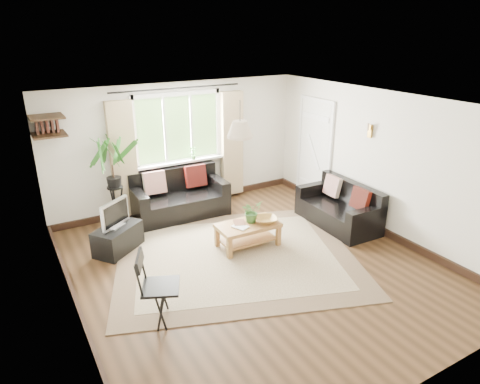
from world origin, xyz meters
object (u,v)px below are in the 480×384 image
coffee_table (248,235)px  tv_stand (118,239)px  folding_chair (161,288)px  palm_stand (114,183)px  sofa_back (180,195)px  sofa_right (338,206)px

coffee_table → tv_stand: tv_stand is taller
coffee_table → folding_chair: (-1.85, -1.09, 0.26)m
coffee_table → palm_stand: size_ratio=0.61×
sofa_back → tv_stand: size_ratio=2.23×
sofa_right → coffee_table: (-1.81, 0.10, -0.16)m
coffee_table → tv_stand: size_ratio=1.28×
sofa_right → tv_stand: size_ratio=1.99×
sofa_right → tv_stand: 3.80m
sofa_right → folding_chair: folding_chair is taller
sofa_back → palm_stand: (-1.14, 0.11, 0.41)m
palm_stand → folding_chair: size_ratio=1.78×
sofa_right → coffee_table: 1.82m
sofa_right → palm_stand: bearing=-117.5°
tv_stand → folding_chair: size_ratio=0.84×
sofa_back → folding_chair: folding_chair is taller
sofa_back → coffee_table: bearing=-72.6°
palm_stand → folding_chair: (-0.25, -2.89, -0.36)m
sofa_right → palm_stand: palm_stand is taller
palm_stand → folding_chair: bearing=-95.0°
folding_chair → coffee_table: bearing=-35.3°
tv_stand → folding_chair: (-0.01, -2.00, 0.25)m
sofa_back → sofa_right: sofa_back is taller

